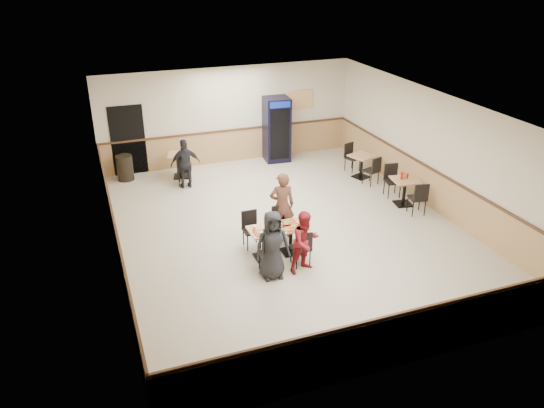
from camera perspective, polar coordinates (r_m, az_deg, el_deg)
name	(u,v)px	position (r m, az deg, el deg)	size (l,w,h in m)	color
ground	(288,229)	(12.84, 1.69, -2.73)	(10.00, 10.00, 0.00)	beige
room_shell	(312,163)	(15.38, 4.36, 4.45)	(10.00, 10.00, 10.00)	silver
main_table	(277,237)	(11.56, 0.59, -3.55)	(1.27, 0.64, 0.68)	black
main_chairs	(276,238)	(11.55, 0.38, -3.68)	(1.13, 1.49, 0.86)	black
diner_woman_left	(272,245)	(10.67, 0.04, -4.45)	(0.72, 0.47, 1.47)	#222227
diner_woman_right	(305,242)	(10.94, 3.60, -4.06)	(0.66, 0.51, 1.35)	maroon
diner_man_opposite	(282,205)	(12.17, 1.08, -0.15)	(0.58, 0.38, 1.60)	brown
lone_diner	(185,164)	(15.07, -9.29, 4.29)	(0.83, 0.35, 1.42)	#222227
tabletop_clutter	(279,228)	(11.39, 0.77, -2.59)	(1.11, 0.61, 0.12)	red
side_table_near	(405,188)	(14.32, 14.08, 1.69)	(0.77, 0.77, 0.72)	black
side_table_near_chair_south	(417,197)	(13.91, 15.36, 0.71)	(0.42, 0.42, 0.91)	black
side_table_near_chair_north	(393,181)	(14.77, 12.86, 2.45)	(0.42, 0.42, 0.91)	black
side_table_far	(362,163)	(15.88, 9.62, 4.40)	(0.82, 0.82, 0.69)	black
side_table_far_chair_south	(371,170)	(15.45, 10.61, 3.62)	(0.41, 0.41, 0.88)	black
side_table_far_chair_north	(353,157)	(16.34, 8.68, 4.98)	(0.41, 0.41, 0.88)	black
condiment_caddy	(404,176)	(14.22, 14.01, 2.97)	(0.23, 0.06, 0.20)	#B40D0C
back_table	(180,162)	(15.91, -9.84, 4.51)	(0.82, 0.82, 0.73)	black
back_table_chair_lone	(184,169)	(15.38, -9.41, 3.72)	(0.43, 0.43, 0.92)	black
pepsi_cooler	(277,129)	(16.90, 0.50, 8.03)	(0.83, 0.84, 2.03)	black
trash_bin	(125,168)	(16.11, -15.53, 3.77)	(0.47, 0.47, 0.74)	black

